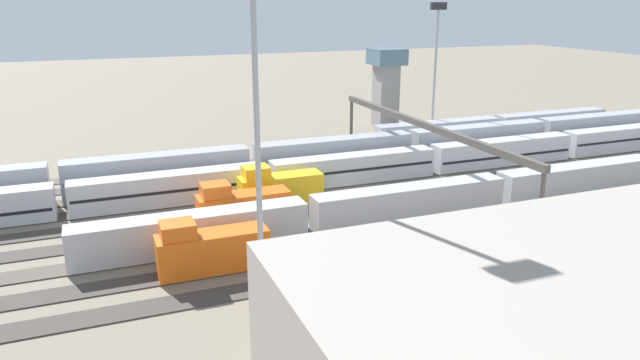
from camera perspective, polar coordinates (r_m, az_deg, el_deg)
ground_plane at (r=74.94m, az=3.47°, el=-1.46°), size 400.00×400.00×0.00m
track_bed_0 at (r=92.66m, az=-1.73°, el=2.23°), size 140.00×2.80×0.12m
track_bed_1 at (r=88.14m, az=-0.62°, el=1.46°), size 140.00×2.80×0.12m
track_bed_2 at (r=83.66m, az=0.60°, el=0.60°), size 140.00×2.80×0.12m
track_bed_3 at (r=79.25m, az=1.95°, el=-0.35°), size 140.00×2.80×0.12m
track_bed_4 at (r=74.92m, az=3.47°, el=-1.42°), size 140.00×2.80×0.12m
track_bed_5 at (r=70.67m, az=5.17°, el=-2.61°), size 140.00×2.80×0.12m
track_bed_6 at (r=66.53m, az=7.09°, el=-3.95°), size 140.00×2.80×0.12m
track_bed_7 at (r=62.51m, az=9.27°, el=-5.46°), size 140.00×2.80×0.12m
track_bed_8 at (r=58.65m, az=11.76°, el=-7.16°), size 140.00×2.80×0.12m
train_on_track_3 at (r=79.47m, az=3.28°, el=1.14°), size 119.80×3.06×3.80m
train_on_track_5 at (r=64.71m, az=-7.62°, el=-2.60°), size 10.00×3.00×5.00m
train_on_track_6 at (r=73.40m, az=16.88°, el=-0.93°), size 95.60×3.00×3.80m
train_on_track_4 at (r=70.75m, az=-4.04°, el=-0.77°), size 10.00×3.00×5.00m
train_on_track_0 at (r=109.84m, az=16.67°, el=4.92°), size 47.20×3.06×3.80m
train_on_track_7 at (r=54.56m, az=-10.58°, el=-6.58°), size 10.00×3.00×5.00m
train_on_track_2 at (r=83.45m, az=1.42°, el=2.37°), size 119.80×3.06×5.00m
light_mast_0 at (r=103.08m, az=11.13°, el=11.96°), size 2.80×0.70×23.28m
light_mast_1 at (r=43.23m, az=-6.33°, el=12.07°), size 2.80×0.70×32.28m
signal_gantry at (r=77.18m, az=9.89°, el=4.86°), size 0.70×45.00×8.80m
control_tower at (r=115.68m, az=6.39°, el=9.42°), size 6.00×6.00×14.82m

